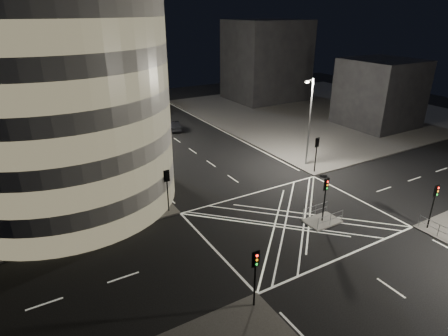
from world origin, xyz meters
TOP-DOWN VIEW (x-y plane):
  - ground at (0.00, 0.00)m, footprint 120.00×120.00m
  - sidewalk_far_right at (29.00, 27.00)m, footprint 42.00×42.00m
  - central_island at (2.00, -1.50)m, footprint 3.00×2.00m
  - building_right_far at (26.00, 40.00)m, footprint 14.00×12.00m
  - building_right_near at (30.00, 16.00)m, footprint 10.00×10.00m
  - building_far_end at (-4.00, 58.00)m, footprint 18.00×8.00m
  - tree_a at (-10.50, 9.00)m, footprint 4.72×4.72m
  - tree_b at (-10.50, 15.00)m, footprint 4.96×4.96m
  - tree_c at (-10.50, 21.00)m, footprint 4.01×4.01m
  - tree_d at (-10.50, 27.00)m, footprint 4.82×4.82m
  - tree_e at (-10.50, 33.00)m, footprint 3.93×3.93m
  - traffic_signal_fl at (-8.80, 6.80)m, footprint 0.55×0.22m
  - traffic_signal_nl at (-8.80, -6.80)m, footprint 0.55×0.22m
  - traffic_signal_fr at (8.80, 6.80)m, footprint 0.55×0.22m
  - traffic_signal_nr at (8.80, -6.80)m, footprint 0.55×0.22m
  - traffic_signal_island at (2.00, -1.50)m, footprint 0.55×0.22m
  - street_lamp_left_near at (-9.44, 12.00)m, footprint 1.25×0.25m
  - street_lamp_left_far at (-9.44, 30.00)m, footprint 1.25×0.25m
  - street_lamp_right_far at (9.44, 9.00)m, footprint 1.25×0.25m
  - railing_island_south at (2.00, -2.40)m, footprint 2.80×0.06m
  - railing_island_north at (2.00, -0.60)m, footprint 2.80×0.06m
  - sedan at (1.50, 29.61)m, footprint 2.30×4.46m

SIDE VIEW (x-z plane):
  - ground at x=0.00m, z-range 0.00..0.00m
  - sidewalk_far_right at x=29.00m, z-range 0.00..0.15m
  - central_island at x=2.00m, z-range 0.00..0.15m
  - railing_island_south at x=2.00m, z-range 0.15..1.25m
  - railing_island_north at x=2.00m, z-range 0.15..1.25m
  - sedan at x=1.50m, z-range 0.00..1.40m
  - traffic_signal_fl at x=-8.80m, z-range 0.91..4.91m
  - traffic_signal_nl at x=-8.80m, z-range 0.91..4.91m
  - traffic_signal_fr at x=8.80m, z-range 0.91..4.91m
  - traffic_signal_nr at x=8.80m, z-range 0.91..4.91m
  - traffic_signal_island at x=2.00m, z-range 0.91..4.91m
  - tree_e at x=-10.50m, z-range 0.88..6.89m
  - tree_c at x=-10.50m, z-range 1.14..7.76m
  - tree_a at x=-10.50m, z-range 1.09..8.41m
  - tree_b at x=-10.50m, z-range 1.14..8.84m
  - building_right_near at x=30.00m, z-range 0.15..10.15m
  - tree_d at x=-10.50m, z-range 1.30..9.16m
  - street_lamp_left_near at x=-9.44m, z-range 0.54..10.54m
  - street_lamp_left_far at x=-9.44m, z-range 0.54..10.54m
  - street_lamp_right_far at x=9.44m, z-range 0.54..10.54m
  - building_right_far at x=26.00m, z-range 0.15..15.15m
  - building_far_end at x=-4.00m, z-range 0.00..18.00m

